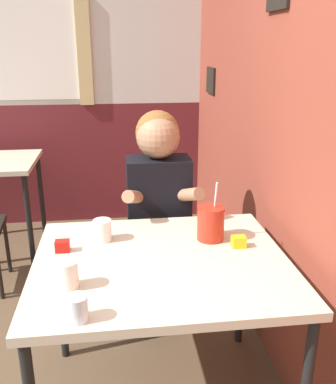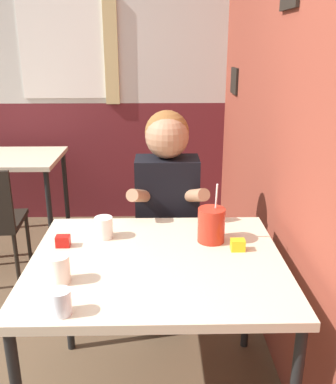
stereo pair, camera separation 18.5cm
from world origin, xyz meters
name	(u,v)px [view 2 (the right image)]	position (x,y,z in m)	size (l,w,h in m)	color
brick_wall_right	(266,89)	(1.34, 1.36, 1.35)	(0.08, 4.72, 2.70)	brown
back_wall	(77,74)	(-0.01, 2.75, 1.36)	(5.63, 0.09, 2.70)	silver
main_table	(157,273)	(0.70, 0.39, 0.70)	(1.04, 0.88, 0.76)	beige
background_table	(15,168)	(-0.44, 2.15, 0.66)	(0.72, 0.67, 0.76)	beige
person_seated	(167,216)	(0.76, 1.01, 0.70)	(0.42, 0.42, 1.28)	black
cocktail_pitcher	(211,225)	(0.94, 0.56, 0.84)	(0.12, 0.12, 0.27)	#B22819
glass_near_pitcher	(61,302)	(0.39, 0.02, 0.80)	(0.07, 0.07, 0.09)	silver
glass_center	(104,227)	(0.46, 0.61, 0.81)	(0.08, 0.08, 0.10)	silver
glass_far_side	(59,269)	(0.34, 0.22, 0.81)	(0.08, 0.08, 0.11)	silver
condiment_ketchup	(63,241)	(0.29, 0.52, 0.79)	(0.06, 0.04, 0.05)	#B7140F
condiment_mustard	(238,245)	(1.05, 0.47, 0.79)	(0.06, 0.04, 0.05)	yellow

